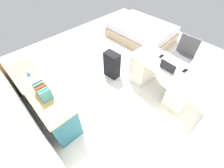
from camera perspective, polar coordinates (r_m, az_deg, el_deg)
ground_plane at (r=3.95m, az=5.35°, el=4.50°), size 5.72×5.72×0.00m
desk at (r=3.42m, az=18.29°, el=2.42°), size 1.46×0.69×0.75m
office_chair at (r=4.03m, az=24.42°, el=8.73°), size 0.52×0.52×0.94m
credenza at (r=3.16m, az=-23.95°, el=-5.06°), size 1.80×0.48×0.76m
bed at (r=5.18m, az=11.05°, el=18.69°), size 1.97×1.50×0.58m
suitcase_black at (r=3.63m, az=-0.02°, el=7.14°), size 0.38×0.25×0.66m
laptop at (r=3.04m, az=20.47°, el=5.72°), size 0.32×0.23×0.21m
computer_mouse at (r=3.18m, az=16.95°, el=8.04°), size 0.06×0.10×0.03m
cell_phone_near_laptop at (r=3.17m, az=25.67°, el=4.54°), size 0.08×0.14×0.01m
cell_phone_by_mouse at (r=3.35m, az=17.99°, el=9.88°), size 0.08×0.14×0.01m
desk_lamp at (r=2.91m, az=29.10°, el=5.39°), size 0.16×0.11×0.34m
book_row at (r=2.62m, az=-24.56°, el=-2.39°), size 0.32×0.17×0.23m
figurine_small at (r=3.12m, az=-28.99°, el=3.56°), size 0.08×0.08×0.11m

